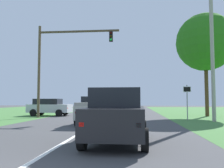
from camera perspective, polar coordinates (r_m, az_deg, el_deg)
The scene contains 8 objects.
ground_plane at distance 13.41m, azimuth -5.83°, elevation -10.50°, with size 120.00×120.00×0.00m, color #424244.
red_suv_near at distance 8.83m, azimuth 1.27°, elevation -7.28°, with size 2.21×4.46×1.95m.
pickup_truck_lead at distance 15.87m, azimuth -3.35°, elevation -6.10°, with size 2.36×5.03×1.79m.
traffic_light at distance 22.48m, azimuth -12.55°, elevation 6.32°, with size 7.47×0.40×8.41m.
keep_moving_sign at distance 19.58m, azimuth 17.42°, elevation -3.11°, with size 0.60×0.09×2.76m.
oak_tree_right at distance 25.87m, azimuth 21.29°, elevation 9.22°, with size 5.71×5.71×10.18m.
crossing_suv_far at distance 25.33m, azimuth -14.66°, elevation -5.25°, with size 4.32×2.24×1.72m.
utility_pole_right at distance 19.52m, azimuth 22.77°, elevation 5.60°, with size 0.28×0.28×9.34m, color #9E998E.
Camera 1 is at (2.57, -2.87, 1.53)m, focal length 38.48 mm.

